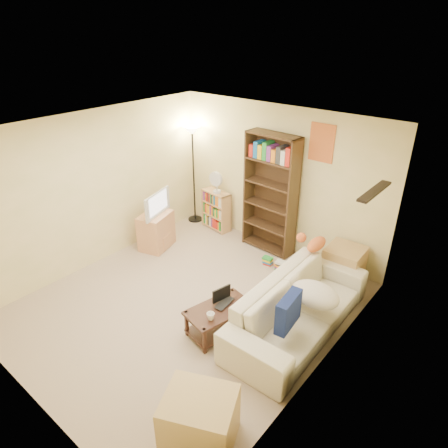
{
  "coord_description": "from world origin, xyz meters",
  "views": [
    {
      "loc": [
        3.34,
        -3.23,
        3.67
      ],
      "look_at": [
        0.09,
        0.7,
        1.05
      ],
      "focal_mm": 32.0,
      "sensor_mm": 36.0,
      "label": 1
    }
  ],
  "objects_px": {
    "television": "(154,203)",
    "end_cabinet": "(200,420)",
    "laptop": "(227,305)",
    "desk_fan": "(216,181)",
    "coffee_table": "(219,317)",
    "side_table": "(343,266)",
    "tv_stand": "(156,231)",
    "sofa": "(299,307)",
    "mug": "(211,316)",
    "floor_lamp": "(193,147)",
    "tall_bookshelf": "(270,192)",
    "short_bookshelf": "(216,210)",
    "tabby_cat": "(314,243)"
  },
  "relations": [
    {
      "from": "laptop",
      "to": "short_bookshelf",
      "type": "bearing_deg",
      "value": 37.4
    },
    {
      "from": "tall_bookshelf",
      "to": "tv_stand",
      "type": "bearing_deg",
      "value": -138.79
    },
    {
      "from": "tabby_cat",
      "to": "sofa",
      "type": "bearing_deg",
      "value": -70.3
    },
    {
      "from": "sofa",
      "to": "laptop",
      "type": "bearing_deg",
      "value": 128.9
    },
    {
      "from": "laptop",
      "to": "tv_stand",
      "type": "height_order",
      "value": "tv_stand"
    },
    {
      "from": "mug",
      "to": "tall_bookshelf",
      "type": "bearing_deg",
      "value": 107.9
    },
    {
      "from": "tabby_cat",
      "to": "short_bookshelf",
      "type": "height_order",
      "value": "tabby_cat"
    },
    {
      "from": "side_table",
      "to": "end_cabinet",
      "type": "bearing_deg",
      "value": -88.56
    },
    {
      "from": "mug",
      "to": "television",
      "type": "height_order",
      "value": "television"
    },
    {
      "from": "tall_bookshelf",
      "to": "short_bookshelf",
      "type": "bearing_deg",
      "value": -177.02
    },
    {
      "from": "tv_stand",
      "to": "laptop",
      "type": "bearing_deg",
      "value": -36.24
    },
    {
      "from": "laptop",
      "to": "television",
      "type": "height_order",
      "value": "television"
    },
    {
      "from": "mug",
      "to": "tall_bookshelf",
      "type": "height_order",
      "value": "tall_bookshelf"
    },
    {
      "from": "mug",
      "to": "side_table",
      "type": "height_order",
      "value": "side_table"
    },
    {
      "from": "mug",
      "to": "floor_lamp",
      "type": "bearing_deg",
      "value": 136.57
    },
    {
      "from": "sofa",
      "to": "short_bookshelf",
      "type": "bearing_deg",
      "value": 59.98
    },
    {
      "from": "sofa",
      "to": "desk_fan",
      "type": "bearing_deg",
      "value": 60.27
    },
    {
      "from": "television",
      "to": "end_cabinet",
      "type": "distance_m",
      "value": 3.91
    },
    {
      "from": "desk_fan",
      "to": "coffee_table",
      "type": "bearing_deg",
      "value": -48.72
    },
    {
      "from": "laptop",
      "to": "desk_fan",
      "type": "relative_size",
      "value": 0.79
    },
    {
      "from": "laptop",
      "to": "television",
      "type": "relative_size",
      "value": 0.46
    },
    {
      "from": "laptop",
      "to": "end_cabinet",
      "type": "xyz_separation_m",
      "value": [
        0.8,
        -1.39,
        -0.11
      ]
    },
    {
      "from": "sofa",
      "to": "short_bookshelf",
      "type": "xyz_separation_m",
      "value": [
        -2.7,
        1.49,
        0.04
      ]
    },
    {
      "from": "tabby_cat",
      "to": "side_table",
      "type": "relative_size",
      "value": 0.88
    },
    {
      "from": "laptop",
      "to": "floor_lamp",
      "type": "distance_m",
      "value": 3.49
    },
    {
      "from": "sofa",
      "to": "television",
      "type": "height_order",
      "value": "television"
    },
    {
      "from": "floor_lamp",
      "to": "end_cabinet",
      "type": "bearing_deg",
      "value": -46.11
    },
    {
      "from": "mug",
      "to": "short_bookshelf",
      "type": "height_order",
      "value": "short_bookshelf"
    },
    {
      "from": "sofa",
      "to": "tall_bookshelf",
      "type": "bearing_deg",
      "value": 43.81
    },
    {
      "from": "tabby_cat",
      "to": "short_bookshelf",
      "type": "distance_m",
      "value": 2.48
    },
    {
      "from": "short_bookshelf",
      "to": "side_table",
      "type": "xyz_separation_m",
      "value": [
        2.7,
        -0.15,
        -0.08
      ]
    },
    {
      "from": "coffee_table",
      "to": "tall_bookshelf",
      "type": "distance_m",
      "value": 2.48
    },
    {
      "from": "television",
      "to": "tv_stand",
      "type": "bearing_deg",
      "value": -15.99
    },
    {
      "from": "sofa",
      "to": "short_bookshelf",
      "type": "distance_m",
      "value": 3.09
    },
    {
      "from": "coffee_table",
      "to": "side_table",
      "type": "distance_m",
      "value": 2.19
    },
    {
      "from": "end_cabinet",
      "to": "desk_fan",
      "type": "bearing_deg",
      "value": 128.52
    },
    {
      "from": "short_bookshelf",
      "to": "end_cabinet",
      "type": "relative_size",
      "value": 1.16
    },
    {
      "from": "laptop",
      "to": "sofa",
      "type": "bearing_deg",
      "value": -56.12
    },
    {
      "from": "laptop",
      "to": "tv_stand",
      "type": "relative_size",
      "value": 0.51
    },
    {
      "from": "tabby_cat",
      "to": "side_table",
      "type": "distance_m",
      "value": 0.73
    },
    {
      "from": "mug",
      "to": "television",
      "type": "relative_size",
      "value": 0.14
    },
    {
      "from": "floor_lamp",
      "to": "side_table",
      "type": "xyz_separation_m",
      "value": [
        3.27,
        -0.15,
        -1.22
      ]
    },
    {
      "from": "side_table",
      "to": "television",
      "type": "bearing_deg",
      "value": -160.46
    },
    {
      "from": "mug",
      "to": "tv_stand",
      "type": "relative_size",
      "value": 0.16
    },
    {
      "from": "end_cabinet",
      "to": "laptop",
      "type": "bearing_deg",
      "value": 119.84
    },
    {
      "from": "tv_stand",
      "to": "television",
      "type": "height_order",
      "value": "television"
    },
    {
      "from": "television",
      "to": "desk_fan",
      "type": "bearing_deg",
      "value": -34.25
    },
    {
      "from": "television",
      "to": "floor_lamp",
      "type": "height_order",
      "value": "floor_lamp"
    },
    {
      "from": "mug",
      "to": "short_bookshelf",
      "type": "xyz_separation_m",
      "value": [
        -2.0,
        2.43,
        -0.04
      ]
    },
    {
      "from": "laptop",
      "to": "mug",
      "type": "bearing_deg",
      "value": 175.99
    }
  ]
}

